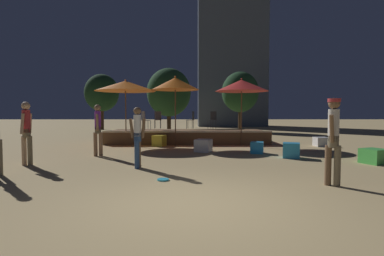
{
  "coord_description": "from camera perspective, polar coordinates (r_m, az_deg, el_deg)",
  "views": [
    {
      "loc": [
        -0.08,
        -4.77,
        1.5
      ],
      "look_at": [
        0.0,
        6.0,
        0.94
      ],
      "focal_mm": 28.0,
      "sensor_mm": 36.0,
      "label": 1
    }
  ],
  "objects": [
    {
      "name": "background_tree_1",
      "position": [
        27.16,
        -16.81,
        6.41
      ],
      "size": [
        2.92,
        2.92,
        4.8
      ],
      "color": "#3D2B1C",
      "rests_on": "ground"
    },
    {
      "name": "background_tree_2",
      "position": [
        23.92,
        9.16,
        6.76
      ],
      "size": [
        2.88,
        2.88,
        4.69
      ],
      "color": "#3D2B1C",
      "rests_on": "ground"
    },
    {
      "name": "patio_umbrella_0",
      "position": [
        13.48,
        -3.2,
        8.41
      ],
      "size": [
        2.12,
        2.12,
        3.13
      ],
      "color": "brown",
      "rests_on": "ground"
    },
    {
      "name": "person_4",
      "position": [
        6.71,
        25.33,
        -1.38
      ],
      "size": [
        0.39,
        0.49,
        1.79
      ],
      "rotation": [
        0.0,
        0.0,
        5.65
      ],
      "color": "brown",
      "rests_on": "ground"
    },
    {
      "name": "cube_seat_5",
      "position": [
        13.36,
        -6.26,
        -2.42
      ],
      "size": [
        0.65,
        0.65,
        0.48
      ],
      "rotation": [
        0.0,
        0.0,
        -0.36
      ],
      "color": "yellow",
      "rests_on": "ground"
    },
    {
      "name": "ground_plane",
      "position": [
        5.0,
        0.51,
        -14.41
      ],
      "size": [
        120.0,
        120.0,
        0.0
      ],
      "primitive_type": "plane",
      "color": "tan"
    },
    {
      "name": "bistro_chair_2",
      "position": [
        16.03,
        -6.52,
        1.89
      ],
      "size": [
        0.4,
        0.4,
        0.9
      ],
      "rotation": [
        0.0,
        0.0,
        0.02
      ],
      "color": "#47474C",
      "rests_on": "wooden_deck"
    },
    {
      "name": "frisbee_disc",
      "position": [
        6.72,
        -5.54,
        -9.75
      ],
      "size": [
        0.26,
        0.26,
        0.03
      ],
      "color": "#33B2D8",
      "rests_on": "ground"
    },
    {
      "name": "distant_building",
      "position": [
        34.06,
        7.5,
        13.42
      ],
      "size": [
        7.3,
        3.98,
        15.37
      ],
      "color": "#4C5666",
      "rests_on": "ground"
    },
    {
      "name": "background_tree_0",
      "position": [
        20.63,
        -4.43,
        6.75
      ],
      "size": [
        2.99,
        2.99,
        4.51
      ],
      "color": "#3D2B1C",
      "rests_on": "ground"
    },
    {
      "name": "patio_umbrella_2",
      "position": [
        13.8,
        9.42,
        7.98
      ],
      "size": [
        2.4,
        2.4,
        3.05
      ],
      "color": "brown",
      "rests_on": "ground"
    },
    {
      "name": "cube_seat_2",
      "position": [
        10.42,
        18.37,
        -4.06
      ],
      "size": [
        0.66,
        0.66,
        0.49
      ],
      "rotation": [
        0.0,
        0.0,
        -0.33
      ],
      "color": "#2D9EDB",
      "rests_on": "ground"
    },
    {
      "name": "cube_seat_3",
      "position": [
        10.28,
        31.41,
        -4.61
      ],
      "size": [
        0.79,
        0.79,
        0.43
      ],
      "rotation": [
        0.0,
        0.0,
        0.38
      ],
      "color": "#4CC651",
      "rests_on": "ground"
    },
    {
      "name": "cube_seat_0",
      "position": [
        11.22,
        12.28,
        -3.66
      ],
      "size": [
        0.56,
        0.56,
        0.42
      ],
      "rotation": [
        0.0,
        0.0,
        -0.29
      ],
      "color": "#2D9EDB",
      "rests_on": "ground"
    },
    {
      "name": "person_2",
      "position": [
        8.14,
        -10.33,
        -1.45
      ],
      "size": [
        0.46,
        0.29,
        1.64
      ],
      "rotation": [
        0.0,
        0.0,
        4.62
      ],
      "color": "brown",
      "rests_on": "ground"
    },
    {
      "name": "cube_seat_4",
      "position": [
        14.42,
        23.37,
        -2.42
      ],
      "size": [
        0.56,
        0.56,
        0.4
      ],
      "rotation": [
        0.0,
        0.0,
        0.03
      ],
      "color": "white",
      "rests_on": "ground"
    },
    {
      "name": "cube_seat_1",
      "position": [
        11.42,
        2.17,
        -3.36
      ],
      "size": [
        0.74,
        0.74,
        0.47
      ],
      "rotation": [
        0.0,
        0.0,
        -0.36
      ],
      "color": "white",
      "rests_on": "ground"
    },
    {
      "name": "person_3",
      "position": [
        9.64,
        -28.99,
        -0.4
      ],
      "size": [
        0.3,
        0.51,
        1.8
      ],
      "rotation": [
        0.0,
        0.0,
        6.19
      ],
      "color": "tan",
      "rests_on": "ground"
    },
    {
      "name": "bistro_chair_1",
      "position": [
        14.73,
        -8.98,
        1.78
      ],
      "size": [
        0.47,
        0.47,
        0.9
      ],
      "rotation": [
        0.0,
        0.0,
        2.16
      ],
      "color": "#47474C",
      "rests_on": "wooden_deck"
    },
    {
      "name": "bistro_chair_3",
      "position": [
        15.7,
        3.98,
        1.88
      ],
      "size": [
        0.47,
        0.47,
        0.9
      ],
      "rotation": [
        0.0,
        0.0,
        5.68
      ],
      "color": "#2D3338",
      "rests_on": "wooden_deck"
    },
    {
      "name": "patio_umbrella_1",
      "position": [
        14.17,
        -12.56,
        7.81
      ],
      "size": [
        2.77,
        2.77,
        3.02
      ],
      "color": "brown",
      "rests_on": "ground"
    },
    {
      "name": "bistro_chair_0",
      "position": [
        15.58,
        -0.05,
        1.88
      ],
      "size": [
        0.42,
        0.42,
        0.9
      ],
      "rotation": [
        0.0,
        0.0,
        4.49
      ],
      "color": "#2D3338",
      "rests_on": "wooden_deck"
    },
    {
      "name": "person_1",
      "position": [
        10.7,
        -17.49,
        0.0
      ],
      "size": [
        0.3,
        0.5,
        1.76
      ],
      "rotation": [
        0.0,
        0.0,
        3.34
      ],
      "color": "#997051",
      "rests_on": "ground"
    },
    {
      "name": "wooden_deck",
      "position": [
        15.14,
        -0.84,
        -1.6
      ],
      "size": [
        7.72,
        3.03,
        0.65
      ],
      "color": "brown",
      "rests_on": "ground"
    }
  ]
}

